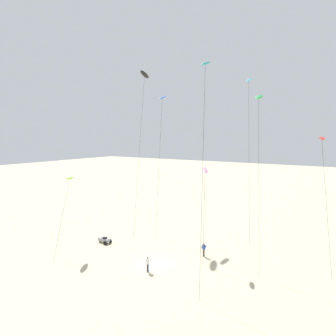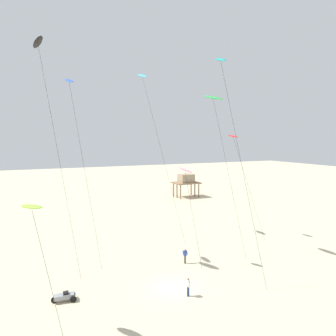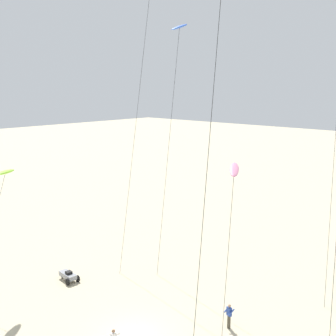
{
  "view_description": "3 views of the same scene",
  "coord_description": "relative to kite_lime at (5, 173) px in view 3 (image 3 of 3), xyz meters",
  "views": [
    {
      "loc": [
        18.3,
        -25.93,
        14.4
      ],
      "look_at": [
        -0.83,
        4.14,
        10.52
      ],
      "focal_mm": 31.16,
      "sensor_mm": 36.0,
      "label": 1
    },
    {
      "loc": [
        -12.81,
        -26.42,
        13.94
      ],
      "look_at": [
        2.43,
        6.34,
        10.62
      ],
      "focal_mm": 35.01,
      "sensor_mm": 36.0,
      "label": 2
    },
    {
      "loc": [
        17.42,
        -15.76,
        15.41
      ],
      "look_at": [
        -1.09,
        4.38,
        9.99
      ],
      "focal_mm": 44.41,
      "sensor_mm": 36.0,
      "label": 3
    }
  ],
  "objects": [
    {
      "name": "kite_lime",
      "position": [
        0.0,
        0.0,
        0.0
      ],
      "size": [
        2.6,
        5.18,
        9.29
      ],
      "color": "#8CD833",
      "rests_on": "ground"
    },
    {
      "name": "kite_blue",
      "position": [
        4.91,
        14.01,
        10.98
      ],
      "size": [
        2.67,
        6.39,
        20.86
      ],
      "color": "blue",
      "rests_on": "ground"
    },
    {
      "name": "kite_flyer_middle",
      "position": [
        15.79,
        6.59,
        -8.14
      ],
      "size": [
        0.66,
        0.64,
        1.67
      ],
      "color": "#4C4738",
      "rests_on": "ground"
    },
    {
      "name": "beach_buggy",
      "position": [
        2.45,
        3.41,
        -8.6
      ],
      "size": [
        2.09,
        1.07,
        0.82
      ],
      "color": "gray",
      "rests_on": "ground"
    },
    {
      "name": "kite_pink",
      "position": [
        15.78,
        6.65,
        1.29
      ],
      "size": [
        1.67,
        3.19,
        10.87
      ],
      "color": "pink",
      "rests_on": "ground"
    }
  ]
}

